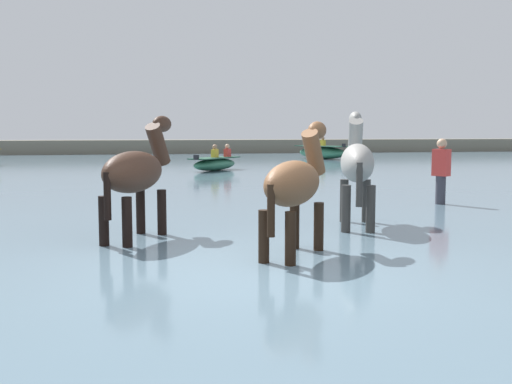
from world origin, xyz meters
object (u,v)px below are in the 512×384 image
object	(u,v)px
horse_trailing_dark_bay	(136,175)
person_wading_mid	(441,177)
horse_flank_grey	(357,166)
boat_far_offshore	(322,152)
boat_mid_channel	(215,163)
horse_lead_bay	(295,187)

from	to	relation	value
horse_trailing_dark_bay	person_wading_mid	bearing A→B (deg)	25.13
horse_trailing_dark_bay	horse_flank_grey	xyz separation A→B (m)	(3.35, 0.48, 0.06)
horse_trailing_dark_bay	person_wading_mid	xyz separation A→B (m)	(6.04, 2.83, -0.32)
boat_far_offshore	person_wading_mid	bearing A→B (deg)	-100.62
horse_trailing_dark_bay	boat_mid_channel	world-z (taller)	horse_trailing_dark_bay
horse_flank_grey	boat_far_offshore	xyz separation A→B (m)	(6.27, 21.48, -0.59)
horse_lead_bay	horse_trailing_dark_bay	xyz separation A→B (m)	(-1.83, 1.49, 0.06)
horse_flank_grey	person_wading_mid	distance (m)	3.59
horse_lead_bay	boat_mid_channel	size ratio (longest dim) A/B	0.76
horse_lead_bay	boat_far_offshore	bearing A→B (deg)	71.62
horse_lead_bay	horse_trailing_dark_bay	bearing A→B (deg)	140.93
horse_lead_bay	boat_mid_channel	xyz separation A→B (m)	(1.12, 15.48, -0.56)
horse_flank_grey	boat_far_offshore	bearing A→B (deg)	73.72
horse_trailing_dark_bay	boat_mid_channel	distance (m)	14.32
horse_lead_bay	boat_far_offshore	size ratio (longest dim) A/B	0.56
horse_flank_grey	horse_trailing_dark_bay	bearing A→B (deg)	-171.86
horse_lead_bay	boat_far_offshore	distance (m)	24.72
horse_lead_bay	horse_flank_grey	world-z (taller)	horse_flank_grey
horse_lead_bay	horse_trailing_dark_bay	size ratio (longest dim) A/B	0.95
horse_lead_bay	person_wading_mid	distance (m)	6.04
horse_lead_bay	person_wading_mid	size ratio (longest dim) A/B	1.17
person_wading_mid	horse_flank_grey	bearing A→B (deg)	-138.79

